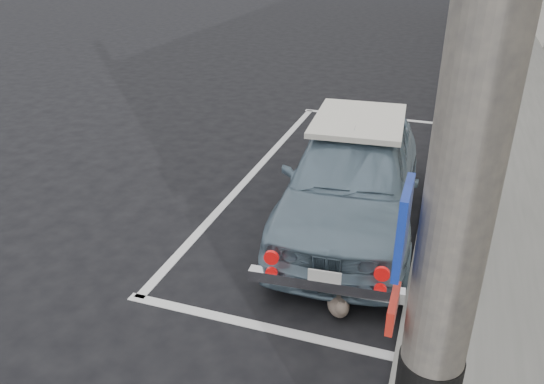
{
  "coord_description": "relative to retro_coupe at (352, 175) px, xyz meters",
  "views": [
    {
      "loc": [
        1.93,
        -4.37,
        3.52
      ],
      "look_at": [
        0.11,
        0.96,
        0.75
      ],
      "focal_mm": 35.0,
      "sensor_mm": 36.0,
      "label": 1
    }
  ],
  "objects": [
    {
      "name": "cat",
      "position": [
        0.28,
        -1.92,
        -0.58
      ],
      "size": [
        0.34,
        0.47,
        0.27
      ],
      "rotation": [
        0.0,
        0.0,
        0.41
      ],
      "color": "#786A5B",
      "rests_on": "ground"
    },
    {
      "name": "pline_rear",
      "position": [
        -0.4,
        -2.36,
        -0.7
      ],
      "size": [
        3.0,
        0.12,
        0.01
      ],
      "primitive_type": "cube",
      "color": "silver",
      "rests_on": "ground"
    },
    {
      "name": "pline_side",
      "position": [
        -1.8,
        1.14,
        -0.7
      ],
      "size": [
        0.12,
        7.0,
        0.01
      ],
      "primitive_type": "cube",
      "color": "silver",
      "rests_on": "ground"
    },
    {
      "name": "sidewalk",
      "position": [
        2.3,
        0.14,
        -0.63
      ],
      "size": [
        2.8,
        40.0,
        0.15
      ],
      "primitive_type": "cube",
      "color": "slate",
      "rests_on": "ground"
    },
    {
      "name": "retro_coupe",
      "position": [
        0.0,
        0.0,
        0.0
      ],
      "size": [
        1.91,
        4.18,
        1.39
      ],
      "rotation": [
        0.0,
        0.0,
        0.07
      ],
      "color": "slate",
      "rests_on": "ground"
    },
    {
      "name": "pline_front",
      "position": [
        -0.4,
        4.64,
        -0.7
      ],
      "size": [
        3.0,
        0.12,
        0.01
      ],
      "primitive_type": "cube",
      "color": "silver",
      "rests_on": "ground"
    },
    {
      "name": "ground",
      "position": [
        -0.9,
        -1.86,
        -0.7
      ],
      "size": [
        80.0,
        80.0,
        0.0
      ],
      "primitive_type": "plane",
      "color": "black",
      "rests_on": "ground"
    }
  ]
}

